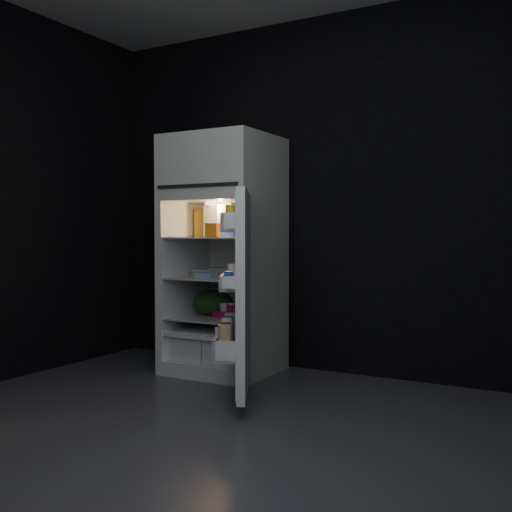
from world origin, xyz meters
The scene contains 17 objects.
floor centered at (0.00, 0.00, 0.00)m, with size 4.00×3.40×0.00m, color #47474C.
wall_back centered at (0.00, 1.70, 1.35)m, with size 4.00×0.00×2.70m, color black.
refrigerator centered at (-0.78, 1.32, 0.96)m, with size 0.76×0.71×1.78m.
fridge_door centered at (-0.23, 0.61, 0.68)m, with size 0.50×0.73×1.22m.
milk_jug centered at (-0.83, 1.29, 1.15)m, with size 0.14×0.14×0.24m, color white.
mayo_jar centered at (-0.73, 1.29, 1.10)m, with size 0.12×0.12×0.14m, color #1F36AB.
jam_jar centered at (-0.52, 1.32, 1.09)m, with size 0.09×0.09×0.13m, color black.
amber_bottle centered at (-1.06, 1.37, 1.14)m, with size 0.08×0.08×0.22m, color gold.
small_carton centered at (-0.71, 1.05, 1.08)m, with size 0.09×0.07×0.10m, color orange.
egg_carton centered at (-0.71, 1.26, 0.76)m, with size 0.28×0.11×0.07m, color gray.
pie centered at (-0.95, 1.35, 0.75)m, with size 0.29×0.29×0.04m, color tan.
flat_package centered at (-0.80, 1.09, 0.75)m, with size 0.17×0.08×0.04m, color #82A7C9.
wrapped_pkg centered at (-0.63, 1.46, 0.75)m, with size 0.13×0.10×0.05m, color beige.
produce_bag centered at (-0.87, 1.29, 0.52)m, with size 0.32×0.27×0.20m, color #193815.
yogurt_tray centered at (-0.66, 1.23, 0.45)m, with size 0.28×0.15×0.05m, color #BB103F.
small_can_red centered at (-0.59, 1.40, 0.47)m, with size 0.07×0.07×0.09m, color #BB103F.
small_can_silver centered at (-0.53, 1.43, 0.47)m, with size 0.07×0.07×0.09m, color #B5B6BA.
Camera 1 is at (1.65, -2.53, 1.05)m, focal length 42.00 mm.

